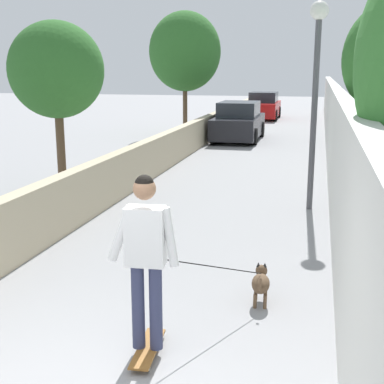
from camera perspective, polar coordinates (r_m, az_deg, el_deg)
ground_plane at (r=17.69m, az=7.07°, el=3.87°), size 80.00×80.00×0.00m
wall_left at (r=16.12m, az=-2.19°, el=4.89°), size 48.00×0.30×1.02m
fence_right at (r=15.45m, az=15.18°, el=6.48°), size 48.00×0.30×2.30m
tree_left_mid at (r=12.25m, az=-14.45°, el=12.60°), size 2.09×2.09×3.87m
tree_left_distant at (r=23.07m, az=-0.77°, el=14.94°), size 3.04×3.04×5.21m
lamp_post at (r=10.85m, az=13.30°, el=12.81°), size 0.36×0.36×4.09m
skateboard at (r=5.58m, az=-4.80°, el=-16.52°), size 0.81×0.26×0.08m
person_skateboarder at (r=5.13m, az=-5.03°, el=-6.15°), size 0.25×0.71×1.78m
dog at (r=6.61m, az=7.40°, el=-9.64°), size 1.78×1.11×1.06m
car_near at (r=21.64m, az=5.06°, el=7.51°), size 4.11×1.80×1.54m
car_far at (r=31.17m, az=7.73°, el=9.16°), size 4.03×1.80×1.54m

